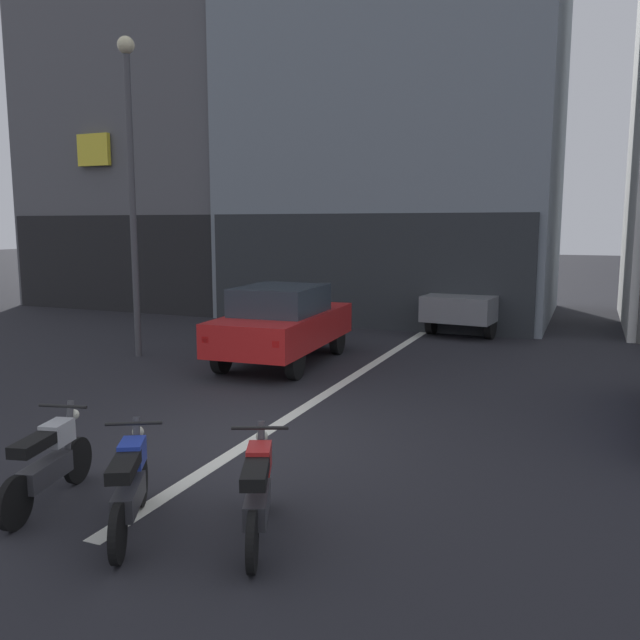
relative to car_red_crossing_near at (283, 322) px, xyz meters
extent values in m
plane|color=#232328|center=(1.79, -4.69, -0.89)|extent=(120.00, 120.00, 0.00)
cube|color=silver|center=(1.79, 1.31, -0.88)|extent=(0.20, 18.00, 0.01)
cube|color=#56565B|center=(-8.20, 8.92, 7.19)|extent=(10.00, 7.19, 16.15)
cube|color=black|center=(-8.20, 5.28, 0.71)|extent=(9.60, 0.10, 3.20)
cube|color=yellow|center=(-9.37, 5.21, 4.43)|extent=(1.25, 0.16, 1.03)
cube|color=gray|center=(-0.04, 8.92, 5.46)|extent=(9.74, 7.59, 12.68)
cube|color=#292C30|center=(-0.04, 5.08, 0.71)|extent=(9.35, 0.10, 3.20)
cylinder|color=black|center=(-0.85, 1.29, -0.57)|extent=(0.22, 0.65, 0.64)
cylinder|color=black|center=(0.70, 1.38, -0.57)|extent=(0.22, 0.65, 0.64)
cylinder|color=black|center=(-0.70, -1.30, -0.57)|extent=(0.22, 0.65, 0.64)
cylinder|color=black|center=(0.85, -1.21, -0.57)|extent=(0.22, 0.65, 0.64)
cube|color=red|center=(0.00, 0.04, -0.14)|extent=(2.00, 4.20, 0.66)
cube|color=#2D3842|center=(0.01, -0.11, 0.47)|extent=(1.66, 2.05, 0.56)
cube|color=red|center=(-0.59, -2.02, -0.09)|extent=(0.14, 0.07, 0.12)
cube|color=red|center=(0.82, -1.94, -0.09)|extent=(0.14, 0.07, 0.12)
cylinder|color=black|center=(3.60, 4.66, -0.57)|extent=(0.25, 0.66, 0.64)
cylinder|color=black|center=(2.05, 4.83, -0.57)|extent=(0.25, 0.66, 0.64)
cylinder|color=black|center=(3.87, 7.25, -0.57)|extent=(0.25, 0.66, 0.64)
cylinder|color=black|center=(2.32, 7.41, -0.57)|extent=(0.25, 0.66, 0.64)
cube|color=slate|center=(2.96, 6.04, -0.14)|extent=(2.18, 4.26, 0.66)
cube|color=#2D3842|center=(2.97, 6.19, 0.47)|extent=(1.75, 2.12, 0.56)
cube|color=red|center=(3.87, 7.97, -0.09)|extent=(0.15, 0.07, 0.12)
cube|color=red|center=(2.47, 8.12, -0.09)|extent=(0.15, 0.07, 0.12)
cylinder|color=#47474C|center=(-3.30, -0.54, 2.32)|extent=(0.14, 0.14, 6.41)
sphere|color=beige|center=(-3.30, -0.54, 5.70)|extent=(0.36, 0.36, 0.36)
cylinder|color=black|center=(0.65, -6.62, -0.63)|extent=(0.19, 0.52, 0.52)
cylinder|color=black|center=(0.92, -7.74, -0.63)|extent=(0.19, 0.52, 0.52)
cube|color=#38383D|center=(0.80, -7.23, -0.52)|extent=(0.37, 0.76, 0.22)
cube|color=black|center=(0.83, -7.38, -0.17)|extent=(0.36, 0.64, 0.12)
cube|color=#B2B5BA|center=(0.73, -6.98, -0.19)|extent=(0.30, 0.40, 0.24)
cylinder|color=#4C4C51|center=(0.68, -6.77, -0.25)|extent=(0.12, 0.25, 0.70)
cylinder|color=black|center=(0.70, -6.85, 0.07)|extent=(0.54, 0.17, 0.04)
sphere|color=silver|center=(0.65, -6.65, -0.09)|extent=(0.12, 0.12, 0.12)
cylinder|color=black|center=(1.69, -6.85, -0.63)|extent=(0.31, 0.49, 0.52)
cylinder|color=black|center=(2.25, -7.86, -0.63)|extent=(0.31, 0.49, 0.52)
cube|color=#38383D|center=(1.99, -7.40, -0.52)|extent=(0.53, 0.74, 0.22)
cube|color=black|center=(2.07, -7.54, -0.17)|extent=(0.48, 0.63, 0.12)
cube|color=#233DB7|center=(1.87, -7.17, -0.19)|extent=(0.37, 0.42, 0.24)
cylinder|color=#4C4C51|center=(1.77, -6.98, -0.25)|extent=(0.18, 0.24, 0.70)
cylinder|color=black|center=(1.80, -7.05, 0.07)|extent=(0.50, 0.29, 0.04)
sphere|color=silver|center=(1.71, -6.87, -0.09)|extent=(0.12, 0.12, 0.12)
cylinder|color=black|center=(2.93, -6.49, -0.63)|extent=(0.27, 0.51, 0.52)
cylinder|color=black|center=(3.38, -7.54, -0.63)|extent=(0.27, 0.51, 0.52)
cube|color=#38383D|center=(3.18, -7.06, -0.52)|extent=(0.48, 0.76, 0.22)
cube|color=black|center=(3.24, -7.20, -0.17)|extent=(0.44, 0.64, 0.12)
cube|color=red|center=(3.07, -6.82, -0.19)|extent=(0.34, 0.42, 0.24)
cylinder|color=#4C4C51|center=(2.99, -6.62, -0.25)|extent=(0.16, 0.25, 0.70)
cylinder|color=black|center=(3.02, -6.70, 0.07)|extent=(0.52, 0.25, 0.04)
sphere|color=silver|center=(2.94, -6.51, -0.09)|extent=(0.12, 0.12, 0.12)
camera|label=1|loc=(5.87, -12.01, 2.01)|focal=36.34mm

